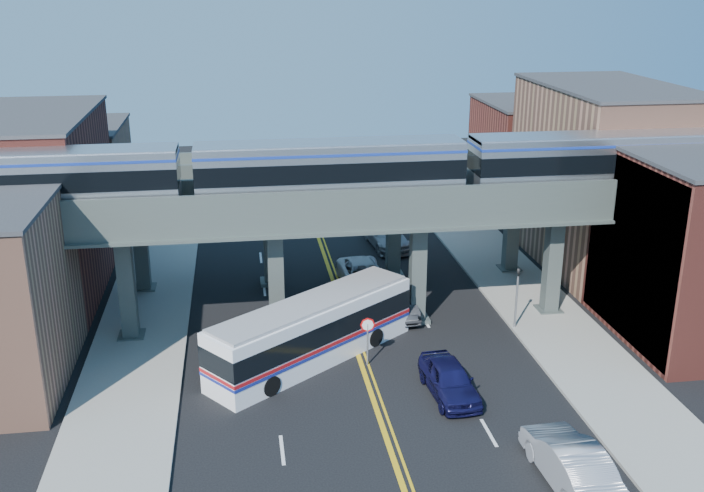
{
  "coord_description": "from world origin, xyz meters",
  "views": [
    {
      "loc": [
        -5.74,
        -32.41,
        18.84
      ],
      "look_at": [
        0.11,
        7.07,
        5.06
      ],
      "focal_mm": 40.0,
      "sensor_mm": 36.0,
      "label": 1
    }
  ],
  "objects_px": {
    "car_lane_b": "(393,300)",
    "car_lane_c": "(363,275)",
    "traffic_signal": "(517,291)",
    "stop_sign": "(368,334)",
    "car_lane_d": "(386,235)",
    "transit_train": "(330,169)",
    "car_lane_a": "(449,379)",
    "transit_bus": "(312,331)",
    "car_parked_curb": "(570,462)"
  },
  "relations": [
    {
      "from": "car_lane_b",
      "to": "car_lane_c",
      "type": "relative_size",
      "value": 0.93
    },
    {
      "from": "traffic_signal",
      "to": "car_lane_b",
      "type": "xyz_separation_m",
      "value": [
        -6.33,
        3.15,
        -1.42
      ]
    },
    {
      "from": "stop_sign",
      "to": "car_lane_c",
      "type": "relative_size",
      "value": 0.46
    },
    {
      "from": "car_lane_b",
      "to": "car_lane_d",
      "type": "distance_m",
      "value": 12.18
    },
    {
      "from": "car_lane_c",
      "to": "car_lane_d",
      "type": "bearing_deg",
      "value": 65.69
    },
    {
      "from": "car_lane_d",
      "to": "transit_train",
      "type": "bearing_deg",
      "value": -118.42
    },
    {
      "from": "stop_sign",
      "to": "car_lane_a",
      "type": "xyz_separation_m",
      "value": [
        3.32,
        -3.57,
        -0.93
      ]
    },
    {
      "from": "stop_sign",
      "to": "car_lane_a",
      "type": "height_order",
      "value": "stop_sign"
    },
    {
      "from": "stop_sign",
      "to": "car_lane_a",
      "type": "distance_m",
      "value": 4.96
    },
    {
      "from": "car_lane_b",
      "to": "transit_bus",
      "type": "bearing_deg",
      "value": -139.95
    },
    {
      "from": "car_lane_a",
      "to": "car_lane_c",
      "type": "height_order",
      "value": "car_lane_a"
    },
    {
      "from": "transit_train",
      "to": "transit_bus",
      "type": "height_order",
      "value": "transit_train"
    },
    {
      "from": "car_lane_b",
      "to": "car_parked_curb",
      "type": "relative_size",
      "value": 0.95
    },
    {
      "from": "car_lane_c",
      "to": "traffic_signal",
      "type": "bearing_deg",
      "value": -48.81
    },
    {
      "from": "traffic_signal",
      "to": "car_lane_c",
      "type": "distance_m",
      "value": 10.71
    },
    {
      "from": "stop_sign",
      "to": "car_parked_curb",
      "type": "height_order",
      "value": "stop_sign"
    },
    {
      "from": "stop_sign",
      "to": "car_lane_d",
      "type": "xyz_separation_m",
      "value": [
        4.45,
        18.18,
        -0.9
      ]
    },
    {
      "from": "car_lane_a",
      "to": "car_lane_c",
      "type": "xyz_separation_m",
      "value": [
        -1.82,
        14.16,
        -0.03
      ]
    },
    {
      "from": "car_lane_a",
      "to": "car_lane_d",
      "type": "height_order",
      "value": "car_lane_d"
    },
    {
      "from": "car_lane_a",
      "to": "car_lane_b",
      "type": "relative_size",
      "value": 0.92
    },
    {
      "from": "traffic_signal",
      "to": "transit_bus",
      "type": "xyz_separation_m",
      "value": [
        -11.6,
        -2.01,
        -0.69
      ]
    },
    {
      "from": "transit_bus",
      "to": "car_lane_a",
      "type": "distance_m",
      "value": 7.59
    },
    {
      "from": "transit_train",
      "to": "car_parked_curb",
      "type": "distance_m",
      "value": 19.33
    },
    {
      "from": "transit_bus",
      "to": "car_parked_curb",
      "type": "distance_m",
      "value": 14.82
    },
    {
      "from": "transit_train",
      "to": "car_lane_c",
      "type": "distance_m",
      "value": 10.41
    },
    {
      "from": "car_lane_a",
      "to": "car_lane_c",
      "type": "relative_size",
      "value": 0.85
    },
    {
      "from": "transit_train",
      "to": "traffic_signal",
      "type": "distance_m",
      "value": 12.39
    },
    {
      "from": "car_lane_a",
      "to": "car_lane_d",
      "type": "bearing_deg",
      "value": 83.15
    },
    {
      "from": "traffic_signal",
      "to": "car_parked_curb",
      "type": "height_order",
      "value": "traffic_signal"
    },
    {
      "from": "transit_train",
      "to": "transit_bus",
      "type": "distance_m",
      "value": 8.65
    },
    {
      "from": "stop_sign",
      "to": "car_lane_b",
      "type": "height_order",
      "value": "stop_sign"
    },
    {
      "from": "traffic_signal",
      "to": "car_lane_a",
      "type": "relative_size",
      "value": 0.84
    },
    {
      "from": "transit_bus",
      "to": "car_lane_c",
      "type": "bearing_deg",
      "value": 28.8
    },
    {
      "from": "traffic_signal",
      "to": "car_parked_curb",
      "type": "relative_size",
      "value": 0.73
    },
    {
      "from": "transit_train",
      "to": "car_lane_c",
      "type": "height_order",
      "value": "transit_train"
    },
    {
      "from": "car_lane_d",
      "to": "car_lane_c",
      "type": "bearing_deg",
      "value": -116.34
    },
    {
      "from": "car_parked_curb",
      "to": "car_lane_a",
      "type": "bearing_deg",
      "value": -71.19
    },
    {
      "from": "transit_train",
      "to": "car_lane_d",
      "type": "distance_m",
      "value": 16.57
    },
    {
      "from": "transit_bus",
      "to": "transit_train",
      "type": "bearing_deg",
      "value": 32.32
    },
    {
      "from": "stop_sign",
      "to": "car_parked_curb",
      "type": "bearing_deg",
      "value": -60.22
    },
    {
      "from": "transit_train",
      "to": "car_lane_c",
      "type": "relative_size",
      "value": 7.68
    },
    {
      "from": "car_lane_a",
      "to": "traffic_signal",
      "type": "bearing_deg",
      "value": 45.77
    },
    {
      "from": "car_lane_c",
      "to": "stop_sign",
      "type": "bearing_deg",
      "value": -101.13
    },
    {
      "from": "car_lane_d",
      "to": "car_parked_curb",
      "type": "xyz_separation_m",
      "value": [
        1.75,
        -29.02,
        0.06
      ]
    },
    {
      "from": "stop_sign",
      "to": "car_lane_b",
      "type": "bearing_deg",
      "value": 67.35
    },
    {
      "from": "transit_bus",
      "to": "car_lane_d",
      "type": "bearing_deg",
      "value": 29.84
    },
    {
      "from": "transit_bus",
      "to": "car_lane_b",
      "type": "distance_m",
      "value": 7.4
    },
    {
      "from": "transit_train",
      "to": "car_lane_a",
      "type": "distance_m",
      "value": 12.78
    },
    {
      "from": "car_lane_c",
      "to": "transit_bus",
      "type": "bearing_deg",
      "value": -116.7
    },
    {
      "from": "car_lane_a",
      "to": "car_parked_curb",
      "type": "bearing_deg",
      "value": -72.25
    }
  ]
}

